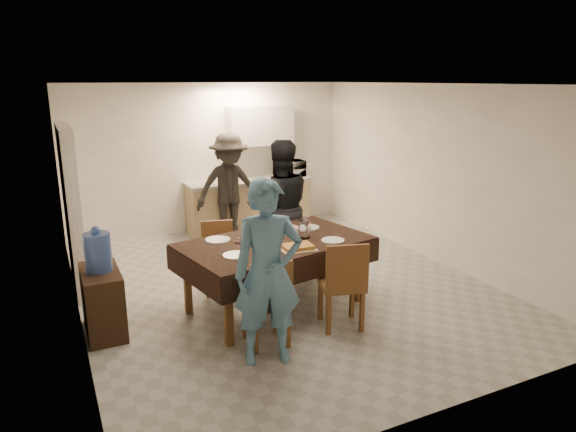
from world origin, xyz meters
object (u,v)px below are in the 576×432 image
Objects in this scene: savoury_tart at (298,247)px; person_near at (268,273)px; dining_table at (275,244)px; wine_bottle at (269,227)px; water_pitcher at (304,229)px; microwave at (290,168)px; person_far at (280,208)px; person_kitchen at (230,187)px; console at (103,302)px; water_jug at (98,252)px.

savoury_tart is 0.93m from person_near.
dining_table is 7.09× the size of wine_bottle.
microwave is at bearing 66.75° from water_pitcher.
person_kitchen is (-0.12, 1.76, -0.03)m from person_far.
wine_bottle is 0.42m from water_pitcher.
dining_table is 1.19m from person_near.
console is at bearing 163.33° from savoury_tart.
console is 2.32× the size of wine_bottle.
person_kitchen is at bearing 47.56° from water_jug.
microwave reaches higher than water_pitcher.
wine_bottle is (1.88, -0.18, 0.65)m from console.
savoury_tart is 0.73× the size of microwave.
water_jug is at bearing 39.34° from microwave.
person_far is at bearing 18.37° from console.
person_kitchen is at bearing 18.59° from microwave.
console is at bearing 173.06° from water_pitcher.
person_far reaches higher than person_near.
person_far reaches higher than water_jug.
savoury_tart is (2.03, -0.61, 0.51)m from console.
savoury_tart reaches higher than dining_table.
microwave is 0.29× the size of person_near.
water_jug is 1.93× the size of water_pitcher.
microwave reaches higher than dining_table.
console is 0.42× the size of person_kitchen.
savoury_tart is 4.01m from microwave.
person_kitchen is at bearing 89.46° from person_near.
water_jug is 0.22× the size of person_far.
console is 3.54m from person_kitchen.
microwave reaches higher than water_jug.
person_near reaches higher than water_jug.
microwave is at bearing 18.59° from person_kitchen.
savoury_tart is at bearing 65.32° from microwave.
console is (-1.93, 0.23, -0.44)m from dining_table.
microwave is at bearing 75.45° from person_near.
person_near reaches higher than dining_table.
wine_bottle is 0.86× the size of savoury_tart.
console is 1.99× the size of savoury_tart.
person_far is (0.20, 1.10, -0.01)m from water_pitcher.
wine_bottle is at bearing 60.42° from microwave.
water_jug is 3.50m from person_kitchen.
water_pitcher is 1.12m from person_far.
water_jug is at bearing -132.44° from person_kitchen.
water_jug is (0.00, 0.00, 0.56)m from console.
water_pitcher is at bearing -6.94° from water_jug.
water_pitcher is 1.35m from person_near.
water_jug is 2.61m from person_far.
console is at bearing 162.47° from dining_table.
savoury_tart is at bearing -95.99° from person_kitchen.
dining_table is 2.85m from person_kitchen.
wine_bottle is 3.69m from microwave.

